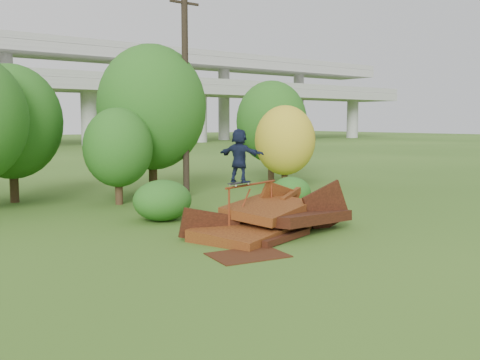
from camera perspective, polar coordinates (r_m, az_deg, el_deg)
ground at (r=15.11m, az=7.10°, el=-6.50°), size 240.00×240.00×0.00m
scrap_pile at (r=16.08m, az=3.34°, el=-4.26°), size 5.55×3.16×1.87m
grind_rail at (r=16.12m, az=1.23°, el=-1.75°), size 2.43×0.75×1.47m
skateboard at (r=15.57m, az=-0.06°, el=-0.31°), size 0.88×0.45×0.09m
skater at (r=15.50m, az=-0.06°, el=2.63°), size 0.97×1.52×1.56m
flat_plate at (r=13.44m, az=0.84°, el=-8.01°), size 2.05×1.62×0.03m
tree_1 at (r=23.67m, az=-23.22°, el=5.72°), size 4.06×4.06×5.64m
tree_2 at (r=21.81m, az=-12.89°, el=3.39°), size 2.75×2.75×3.87m
tree_3 at (r=24.29m, az=-9.39°, el=7.62°), size 4.84×4.84×6.72m
tree_4 at (r=26.35m, az=4.81°, el=4.23°), size 2.97×2.97×4.11m
tree_5 at (r=30.18m, az=3.37°, el=6.22°), size 3.98×3.98×5.59m
shrub_left at (r=18.08m, az=-8.28°, el=-2.17°), size 2.00×1.84×1.38m
shrub_right at (r=21.05m, az=5.43°, el=-1.23°), size 1.65×1.51×1.17m
utility_pole at (r=23.57m, az=-5.85°, el=9.37°), size 1.40×0.28×9.07m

